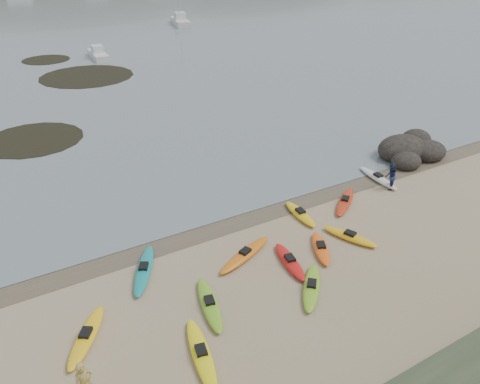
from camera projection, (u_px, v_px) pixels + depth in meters
ground at (240, 215)px, 26.66m from camera, size 600.00×600.00×0.00m
wet_sand at (243, 217)px, 26.43m from camera, size 60.00×60.00×0.00m
kayaks at (272, 255)px, 23.00m from camera, size 21.73×11.12×0.34m
person_west at (84, 383)px, 15.59m from camera, size 0.67×0.49×1.71m
person_east at (391, 177)px, 29.01m from camera, size 1.04×1.04×1.70m
rock_cluster at (410, 153)px, 33.72m from camera, size 5.44×4.03×1.92m
kelp_mats at (67, 86)px, 49.72m from camera, size 17.56×34.63×0.04m
moored_boats at (35, 20)px, 86.51m from camera, size 98.86×84.34×1.18m
far_hills at (88, 17)px, 198.55m from camera, size 550.00×135.00×80.00m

